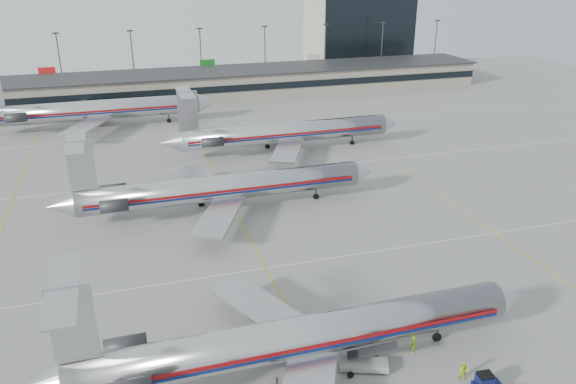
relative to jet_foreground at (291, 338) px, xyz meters
name	(u,v)px	position (x,y,z in m)	size (l,w,h in m)	color
ground	(293,318)	(2.38, 7.01, -3.30)	(260.00, 260.00, 0.00)	gray
apron_markings	(266,268)	(2.38, 17.01, -3.29)	(160.00, 0.15, 0.02)	silver
terminal	(175,85)	(2.38, 104.98, -0.14)	(162.00, 17.00, 6.25)	gray
light_mast_row	(167,55)	(2.38, 119.01, 5.28)	(163.60, 0.40, 15.28)	#38383D
distant_building	(358,26)	(64.38, 135.01, 9.20)	(30.00, 20.00, 25.00)	tan
jet_foreground	(291,338)	(0.00, 0.00, 0.00)	(43.40, 25.56, 11.36)	silver
jet_second_row	(217,188)	(0.04, 34.02, 0.11)	(44.83, 26.40, 11.73)	silver
jet_third_row	(281,132)	(15.80, 56.50, 0.22)	(44.24, 27.21, 12.10)	silver
jet_back_row	(93,110)	(-16.65, 82.16, 0.52)	(48.11, 29.59, 13.15)	silver
tug_right	(486,384)	(14.09, -6.97, -2.46)	(2.35, 1.33, 1.83)	#0B113C
belt_loader	(365,363)	(6.01, -1.68, -2.62)	(4.93, 2.78, 2.53)	gray
ramp_worker_near	(414,343)	(11.02, -0.85, -2.31)	(0.72, 0.47, 1.98)	#92D113
ramp_worker_far	(464,371)	(13.23, -5.21, -2.43)	(0.84, 0.66, 1.73)	#BCE815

